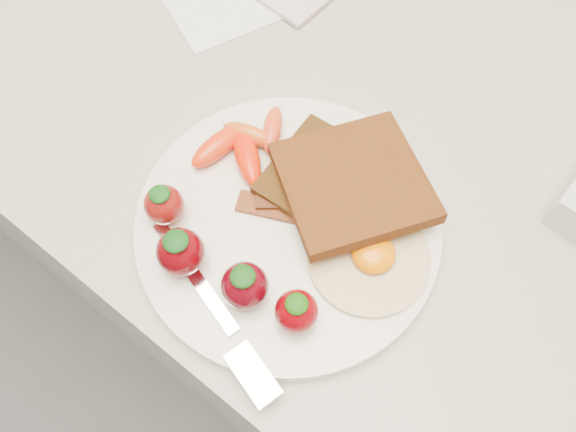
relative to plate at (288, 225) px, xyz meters
The scene contains 9 objects.
counter 0.48m from the plate, 91.75° to the left, with size 2.00×0.60×0.90m, color gray.
plate is the anchor object (origin of this frame).
toast_lower 0.05m from the plate, 86.18° to the left, with size 0.10×0.10×0.01m, color black.
toast_upper 0.07m from the plate, 63.61° to the left, with size 0.12×0.12×0.01m, color #491708.
fried_egg 0.08m from the plate, 10.36° to the left, with size 0.11×0.11×0.02m.
bacon_strips 0.02m from the plate, 98.37° to the left, with size 0.10×0.08×0.01m.
baby_carrots 0.09m from the plate, 156.30° to the left, with size 0.08×0.10×0.02m.
strawberries 0.08m from the plate, 102.34° to the right, with size 0.18×0.06×0.05m.
fork 0.10m from the plate, 84.04° to the right, with size 0.18×0.07×0.00m.
Camera 1 is at (0.13, 1.38, 1.36)m, focal length 35.00 mm.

